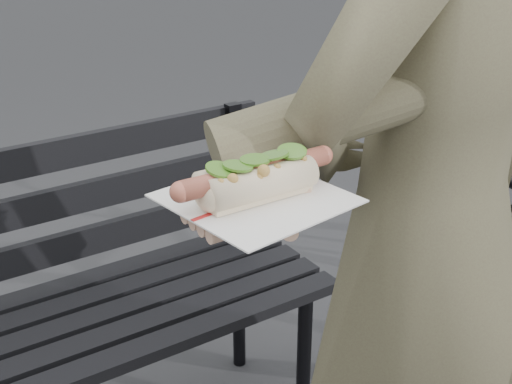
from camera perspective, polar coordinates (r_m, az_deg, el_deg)
park_bench at (r=1.82m, az=-18.44°, el=-8.70°), size 1.50×0.44×0.88m
person at (r=1.26m, az=13.57°, el=-3.51°), size 0.71×0.52×1.80m
held_hotdog at (r=1.00m, az=7.59°, el=5.64°), size 0.64×0.31×0.20m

